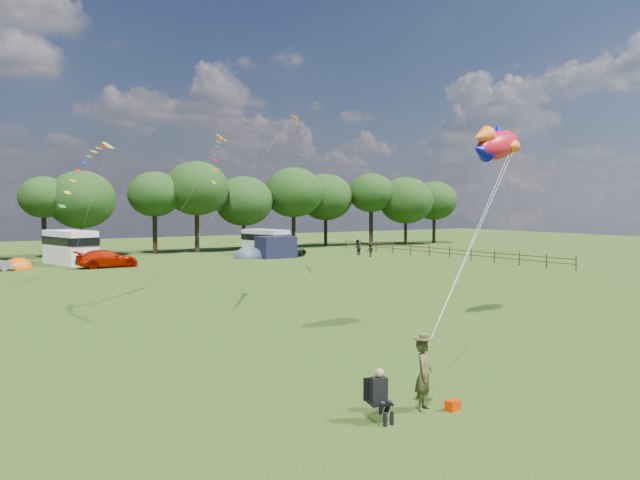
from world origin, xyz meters
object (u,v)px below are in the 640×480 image
fish_kite (495,145)px  car_d (286,251)px  car_c (107,259)px  kite_flyer (424,375)px  camp_chair (378,389)px  tent_greyblue (249,258)px  walker_a (357,247)px  tent_orange (18,269)px  campervan_d (266,241)px  walker_b (370,250)px  campervan_c (70,246)px

fish_kite → car_d: bearing=59.7°
car_d → fish_kite: bearing=155.7°
car_c → kite_flyer: 47.54m
camp_chair → fish_kite: bearing=50.3°
tent_greyblue → walker_a: 11.96m
tent_orange → tent_greyblue: 21.99m
campervan_d → walker_b: campervan_d is taller
tent_orange → walker_b: bearing=-9.1°
walker_a → walker_b: bearing=68.3°
kite_flyer → walker_a: bearing=16.8°
walker_b → car_d: bearing=-44.9°
campervan_c → tent_greyblue: 17.27m
car_d → tent_greyblue: 4.14m
walker_b → walker_a: bearing=-106.7°
camp_chair → tent_orange: bearing=107.3°
kite_flyer → fish_kite: 16.78m
car_d → tent_orange: size_ratio=1.68×
tent_orange → car_c: bearing=-19.1°
campervan_d → walker_b: bearing=-148.0°
campervan_c → fish_kite: bearing=-179.0°
fish_kite → car_c: bearing=86.9°
car_c → kite_flyer: bearing=172.3°
car_d → tent_orange: 26.04m
campervan_d → walker_a: campervan_d is taller
campervan_c → fish_kite: 44.90m
car_d → camp_chair: (-26.18, -49.04, 0.22)m
tent_greyblue → campervan_c: bearing=170.7°
campervan_c → camp_chair: size_ratio=4.71×
campervan_c → kite_flyer: 52.50m
car_c → campervan_d: (18.79, 5.46, 0.69)m
campervan_d → fish_kite: bearing=154.1°
camp_chair → walker_a: walker_a is taller
campervan_d → tent_greyblue: bearing=119.7°
tent_orange → car_d: bearing=-1.5°
tent_orange → walker_a: 33.71m
car_c → walker_b: size_ratio=3.50×
fish_kite → walker_b: 41.28m
kite_flyer → camp_chair: kite_flyer is taller
car_d → fish_kite: 42.67m
camp_chair → fish_kite: fish_kite is taller
car_c → campervan_c: (-1.83, 5.13, 0.89)m
campervan_d → tent_orange: 25.86m
car_c → car_d: 19.26m
car_d → campervan_d: size_ratio=0.78×
kite_flyer → campervan_d: bearing=26.6°
campervan_d → tent_orange: (-25.63, -3.09, -1.44)m
tent_greyblue → walker_a: walker_a is taller
kite_flyer → fish_kite: fish_kite is taller
car_c → fish_kite: fish_kite is taller
car_d → fish_kite: size_ratio=1.16×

